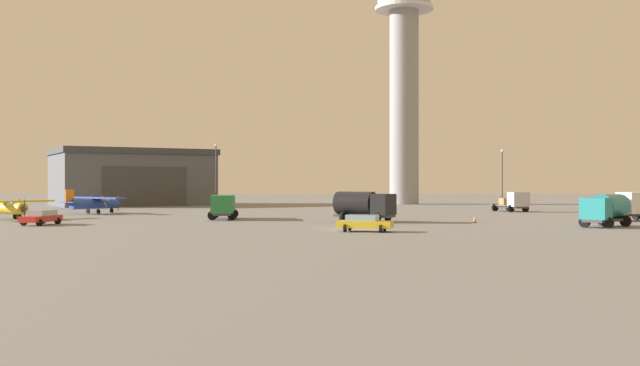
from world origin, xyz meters
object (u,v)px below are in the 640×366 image
at_px(car_red, 41,217).
at_px(truck_fuel_tanker_teal, 606,209).
at_px(airplane_yellow, 7,207).
at_px(car_yellow, 364,222).
at_px(truck_box_green, 223,205).
at_px(truck_flatbed_silver, 514,202).
at_px(light_post_west, 502,173).
at_px(light_post_east, 216,170).
at_px(traffic_cone_near_left, 475,219).
at_px(truck_box_white, 632,205).
at_px(control_tower, 404,72).
at_px(truck_fuel_tanker_black, 364,205).
at_px(airplane_blue, 94,202).

bearing_deg(car_red, truck_fuel_tanker_teal, 98.27).
bearing_deg(airplane_yellow, truck_fuel_tanker_teal, 24.70).
distance_m(car_yellow, car_red, 30.86).
height_order(truck_box_green, car_red, truck_box_green).
bearing_deg(car_red, truck_flatbed_silver, 132.13).
bearing_deg(car_red, light_post_west, 140.99).
height_order(car_yellow, light_post_east, light_post_east).
relative_size(light_post_east, traffic_cone_near_left, 14.39).
distance_m(truck_box_white, car_red, 58.59).
bearing_deg(car_red, truck_box_green, 135.52).
bearing_deg(airplane_yellow, light_post_east, 101.59).
bearing_deg(control_tower, truck_box_green, -112.53).
distance_m(truck_fuel_tanker_black, light_post_east, 45.84).
distance_m(truck_box_green, truck_fuel_tanker_black, 15.67).
relative_size(truck_box_green, traffic_cone_near_left, 9.75).
distance_m(airplane_yellow, truck_fuel_tanker_teal, 60.23).
relative_size(truck_fuel_tanker_black, traffic_cone_near_left, 9.14).
bearing_deg(truck_fuel_tanker_black, truck_box_white, 36.10).
height_order(airplane_blue, truck_box_white, airplane_blue).
height_order(truck_box_white, light_post_west, light_post_west).
relative_size(airplane_blue, truck_box_green, 1.36).
bearing_deg(car_yellow, car_red, 177.78).
height_order(airplane_yellow, truck_fuel_tanker_teal, airplane_yellow).
xyz_separation_m(control_tower, light_post_west, (13.40, -21.87, -19.20)).
distance_m(airplane_yellow, traffic_cone_near_left, 49.04).
bearing_deg(traffic_cone_near_left, truck_box_white, 12.45).
distance_m(control_tower, airplane_blue, 65.55).
bearing_deg(truck_flatbed_silver, traffic_cone_near_left, -43.25).
xyz_separation_m(control_tower, car_yellow, (-9.10, -76.48, -23.85)).
height_order(car_red, light_post_east, light_post_east).
distance_m(truck_flatbed_silver, traffic_cone_near_left, 28.63).
height_order(truck_fuel_tanker_teal, light_post_east, light_post_east).
relative_size(truck_flatbed_silver, truck_box_white, 1.02).
bearing_deg(airplane_blue, control_tower, -6.71).
xyz_separation_m(airplane_blue, truck_fuel_tanker_teal, (55.10, -25.17, 0.19)).
xyz_separation_m(control_tower, truck_box_green, (-23.78, -57.32, -23.09)).
relative_size(control_tower, truck_box_green, 6.59).
bearing_deg(truck_box_green, truck_box_white, -98.56).
bearing_deg(truck_box_white, truck_flatbed_silver, -96.03).
xyz_separation_m(control_tower, airplane_blue, (-42.57, -44.14, -23.15)).
xyz_separation_m(truck_box_white, car_red, (-57.78, -9.67, -0.88)).
xyz_separation_m(control_tower, traffic_cone_near_left, (2.13, -62.38, -24.25)).
xyz_separation_m(airplane_yellow, truck_box_green, (22.99, 1.46, 0.12)).
height_order(truck_box_white, light_post_east, light_post_east).
bearing_deg(truck_flatbed_silver, truck_fuel_tanker_black, -61.25).
distance_m(truck_box_green, light_post_west, 51.52).
bearing_deg(truck_box_green, truck_fuel_tanker_black, -114.00).
bearing_deg(traffic_cone_near_left, airplane_yellow, 175.79).
height_order(control_tower, truck_box_green, control_tower).
distance_m(light_post_west, light_post_east, 44.48).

